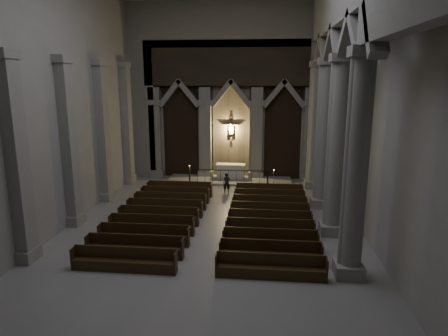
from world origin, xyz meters
The scene contains 11 objects.
room centered at (0.00, 0.00, 7.60)m, with size 24.00×24.10×12.00m.
sanctuary_wall centered at (0.00, 11.54, 6.62)m, with size 14.00×0.77×12.00m.
right_arcade centered at (5.50, 1.33, 7.83)m, with size 1.00×24.00×12.00m.
left_pilasters centered at (-6.75, 3.50, 3.91)m, with size 0.60×13.00×8.03m.
sanctuary_step centered at (0.00, 10.60, 0.07)m, with size 8.50×2.60×0.15m, color gray.
altar centered at (0.05, 10.84, 0.67)m, with size 2.02×0.81×1.02m.
altar_rail centered at (0.00, 9.65, 0.70)m, with size 5.34×0.09×1.05m.
candle_stand_left centered at (-2.47, 8.90, 0.39)m, with size 0.24×0.24×1.42m.
candle_stand_right centered at (2.99, 8.91, 0.35)m, with size 0.21×0.21×1.27m.
pews centered at (0.00, 1.93, 0.29)m, with size 9.36×10.15×0.88m.
worshipper centered at (0.09, 7.69, 0.64)m, with size 0.46×0.30×1.27m, color black.
Camera 1 is at (2.40, -16.14, 7.01)m, focal length 32.00 mm.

